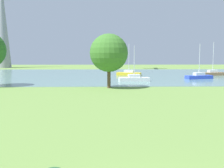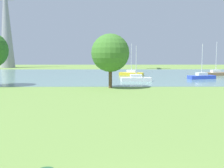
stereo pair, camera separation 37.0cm
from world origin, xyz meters
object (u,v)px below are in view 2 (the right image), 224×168
object	(u,v)px
sailboat_yellow	(131,73)
sailboat_blue	(202,76)
sailboat_white	(136,79)
tree_east_near	(110,53)
electricity_pylon	(6,19)
sailboat_brown	(216,73)

from	to	relation	value
sailboat_yellow	sailboat_blue	bearing A→B (deg)	-32.98
sailboat_white	tree_east_near	xyz separation A→B (m)	(-4.08, -8.31, 4.05)
sailboat_blue	electricity_pylon	distance (m)	62.71
sailboat_yellow	electricity_pylon	distance (m)	49.41
sailboat_brown	sailboat_blue	distance (m)	9.19
sailboat_blue	sailboat_white	world-z (taller)	sailboat_blue
sailboat_yellow	tree_east_near	distance (m)	20.77
electricity_pylon	sailboat_white	bearing A→B (deg)	-49.95
sailboat_blue	sailboat_yellow	world-z (taller)	sailboat_yellow
sailboat_white	sailboat_yellow	bearing A→B (deg)	89.39
sailboat_blue	electricity_pylon	xyz separation A→B (m)	(-47.47, 38.43, 14.21)
sailboat_blue	tree_east_near	world-z (taller)	tree_east_near
sailboat_white	tree_east_near	bearing A→B (deg)	-116.17
sailboat_brown	sailboat_white	world-z (taller)	sailboat_brown
sailboat_yellow	electricity_pylon	xyz separation A→B (m)	(-35.85, 30.89, 14.21)
sailboat_yellow	sailboat_brown	bearing A→B (deg)	-0.07
sailboat_brown	sailboat_white	xyz separation A→B (m)	(-17.03, -11.60, -0.01)
sailboat_yellow	tree_east_near	size ratio (longest dim) A/B	0.91
sailboat_blue	electricity_pylon	world-z (taller)	electricity_pylon
sailboat_brown	electricity_pylon	xyz separation A→B (m)	(-52.76, 30.91, 14.21)
sailboat_brown	sailboat_blue	size ratio (longest dim) A/B	1.10
sailboat_brown	sailboat_yellow	xyz separation A→B (m)	(-16.91, 0.02, -0.00)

